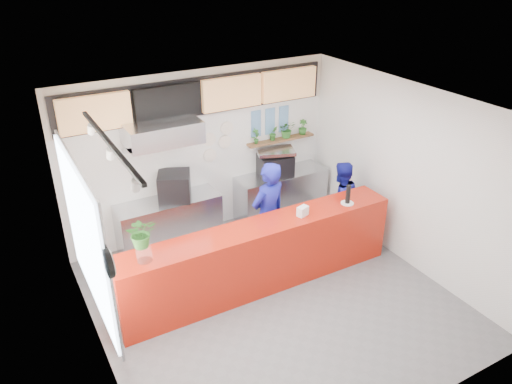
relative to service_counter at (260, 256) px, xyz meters
name	(u,v)px	position (x,y,z in m)	size (l,w,h in m)	color
floor	(273,299)	(0.00, -0.40, -0.55)	(5.00, 5.00, 0.00)	slate
ceiling	(276,109)	(0.00, -0.40, 2.45)	(5.00, 5.00, 0.00)	silver
wall_back	(201,154)	(0.00, 2.10, 0.95)	(5.00, 5.00, 0.00)	white
wall_left	(91,265)	(-2.50, -0.40, 0.95)	(5.00, 5.00, 0.00)	white
wall_right	(408,176)	(2.50, -0.40, 0.95)	(5.00, 5.00, 0.00)	white
service_counter	(260,256)	(0.00, 0.00, 0.00)	(4.50, 0.60, 1.10)	#AC1C0C
cream_band	(199,93)	(0.00, 2.09, 2.05)	(5.00, 0.02, 0.80)	beige
prep_bench	(169,223)	(-0.80, 1.80, -0.10)	(1.80, 0.60, 0.90)	#B2B5BA
panini_oven	(174,186)	(-0.65, 1.80, 0.59)	(0.53, 0.53, 0.48)	black
extraction_hood	(162,132)	(-0.80, 1.75, 1.60)	(1.20, 0.70, 0.35)	#B2B5BA
hood_lip	(163,144)	(-0.80, 1.75, 1.40)	(1.20, 0.70, 0.08)	#B2B5BA
right_bench	(281,194)	(1.50, 1.80, -0.10)	(1.80, 0.60, 0.90)	#B2B5BA
espresso_machine	(275,165)	(1.36, 1.80, 0.55)	(0.62, 0.44, 0.40)	black
espresso_tray	(276,151)	(1.36, 1.80, 0.83)	(0.69, 0.48, 0.06)	#B2B5BA
herb_shelf	(281,140)	(1.60, 2.00, 0.95)	(1.40, 0.18, 0.04)	brown
menu_board_far_left	(95,113)	(-1.75, 1.98, 2.00)	(1.10, 0.10, 0.55)	tan
menu_board_mid_left	(168,102)	(-0.59, 1.98, 2.00)	(1.10, 0.10, 0.55)	black
menu_board_mid_right	(232,93)	(0.57, 1.98, 2.00)	(1.10, 0.10, 0.55)	tan
menu_board_far_right	(289,84)	(1.73, 1.98, 2.00)	(1.10, 0.10, 0.55)	tan
soffit	(199,96)	(0.00, 2.06, 2.00)	(4.80, 0.04, 0.65)	black
window_pane	(86,237)	(-2.47, -0.10, 1.15)	(0.04, 2.20, 1.90)	silver
window_frame	(87,237)	(-2.45, -0.10, 1.15)	(0.03, 2.30, 2.00)	#B2B5BA
wall_clock_rim	(108,263)	(-2.46, -1.30, 1.50)	(0.30, 0.30, 0.05)	black
wall_clock_face	(111,263)	(-2.43, -1.30, 1.50)	(0.26, 0.26, 0.02)	white
track_rail	(109,143)	(-2.10, -0.40, 2.39)	(0.05, 2.40, 0.04)	black
dec_plate_a	(209,139)	(0.15, 2.07, 1.20)	(0.24, 0.24, 0.03)	silver
dec_plate_b	(225,142)	(0.45, 2.07, 1.10)	(0.24, 0.24, 0.03)	silver
dec_plate_c	(210,155)	(0.15, 2.07, 0.90)	(0.24, 0.24, 0.03)	silver
dec_plate_d	(227,128)	(0.50, 2.07, 1.35)	(0.24, 0.24, 0.03)	silver
photo_frame_a	(256,117)	(1.10, 2.08, 1.45)	(0.20, 0.02, 0.25)	#598CBF
photo_frame_b	(270,115)	(1.40, 2.08, 1.45)	(0.20, 0.02, 0.25)	#598CBF
photo_frame_c	(284,112)	(1.70, 2.08, 1.45)	(0.20, 0.02, 0.25)	#598CBF
photo_frame_d	(256,130)	(1.10, 2.08, 1.20)	(0.20, 0.02, 0.25)	#598CBF
photo_frame_e	(270,128)	(1.40, 2.08, 1.20)	(0.20, 0.02, 0.25)	#598CBF
photo_frame_f	(283,125)	(1.70, 2.08, 1.20)	(0.20, 0.02, 0.25)	#598CBF
staff_center	(268,215)	(0.43, 0.48, 0.37)	(0.67, 0.44, 1.84)	navy
staff_right	(340,202)	(1.94, 0.54, 0.20)	(0.73, 0.57, 1.50)	navy
herb_a	(256,136)	(1.06, 2.00, 1.12)	(0.16, 0.11, 0.30)	#2A6623
herb_b	(273,133)	(1.43, 2.00, 1.11)	(0.16, 0.13, 0.28)	#2A6623
herb_c	(287,129)	(1.73, 2.00, 1.14)	(0.31, 0.27, 0.34)	#2A6623
herb_d	(303,127)	(2.09, 2.00, 1.12)	(0.16, 0.15, 0.29)	#2A6623
glass_vase	(144,253)	(-1.78, -0.05, 0.68)	(0.21, 0.21, 0.25)	silver
basil_vase	(141,233)	(-1.78, -0.05, 0.98)	(0.38, 0.33, 0.42)	#2A6623
napkin_holder	(303,211)	(0.72, -0.06, 0.63)	(0.17, 0.11, 0.15)	white
white_plate	(347,203)	(1.57, -0.09, 0.56)	(0.21, 0.21, 0.02)	white
pepper_mill	(348,194)	(1.57, -0.09, 0.72)	(0.08, 0.08, 0.31)	black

